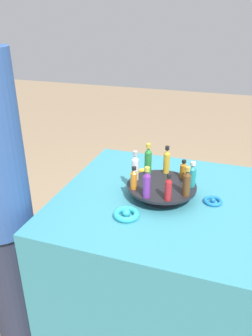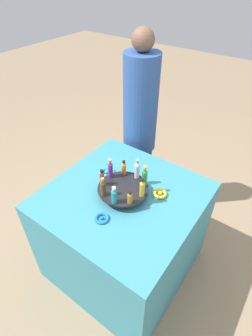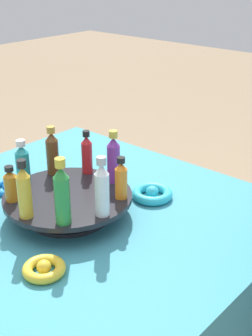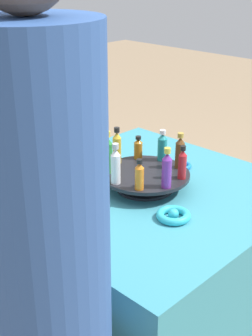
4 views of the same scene
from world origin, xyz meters
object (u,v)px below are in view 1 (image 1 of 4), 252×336
(bottle_brown, at_px, (187,183))
(bottle_teal, at_px, (192,175))
(display_stand, at_px, (161,189))
(bottle_amber, at_px, (183,170))
(bottle_green, at_px, (148,160))
(ribbon_bow_blue, at_px, (213,201))
(bottle_orange, at_px, (134,179))
(bottle_clear, at_px, (135,167))
(bottle_red, at_px, (168,188))
(bottle_purple, at_px, (147,184))
(ribbon_bow_gold, at_px, (145,173))
(bottle_gold, at_px, (167,161))
(ribbon_bow_teal, at_px, (126,214))

(bottle_brown, distance_m, bottle_teal, 0.09)
(display_stand, height_order, bottle_amber, bottle_amber)
(bottle_green, relative_size, ribbon_bow_blue, 1.82)
(bottle_orange, relative_size, bottle_amber, 1.20)
(bottle_orange, height_order, bottle_brown, bottle_brown)
(bottle_green, bearing_deg, bottle_orange, 173.94)
(bottle_clear, height_order, bottle_orange, bottle_clear)
(bottle_clear, xyz_separation_m, bottle_amber, (0.09, -0.21, -0.02))
(bottle_red, bearing_deg, bottle_purple, 93.94)
(bottle_red, xyz_separation_m, bottle_brown, (0.06, -0.06, 0.01))
(bottle_teal, bearing_deg, ribbon_bow_gold, 58.78)
(bottle_orange, xyz_separation_m, bottle_gold, (0.20, -0.10, 0.01))
(bottle_teal, bearing_deg, ribbon_bow_blue, -96.35)
(display_stand, bearing_deg, bottle_red, -156.06)
(bottle_gold, bearing_deg, bottle_clear, 133.94)
(bottle_red, bearing_deg, bottle_clear, 53.94)
(bottle_purple, distance_m, ribbon_bow_gold, 0.35)
(bottle_brown, height_order, ribbon_bow_blue, bottle_brown)
(ribbon_bow_blue, bearing_deg, ribbon_bow_teal, 125.02)
(bottle_amber, bearing_deg, bottle_clear, 113.94)
(bottle_amber, height_order, ribbon_bow_teal, bottle_amber)
(bottle_clear, height_order, bottle_amber, bottle_clear)
(bottle_orange, bearing_deg, bottle_brown, -86.06)
(display_stand, relative_size, bottle_gold, 2.29)
(bottle_clear, relative_size, ribbon_bow_teal, 1.30)
(bottle_brown, distance_m, bottle_amber, 0.17)
(bottle_orange, distance_m, ribbon_bow_teal, 0.17)
(bottle_red, bearing_deg, bottle_teal, -26.06)
(bottle_purple, bearing_deg, ribbon_bow_teal, 143.65)
(display_stand, relative_size, bottle_red, 2.66)
(bottle_brown, relative_size, bottle_amber, 1.50)
(display_stand, bearing_deg, ribbon_bow_blue, -84.98)
(bottle_orange, relative_size, bottle_red, 0.89)
(bottle_green, distance_m, bottle_brown, 0.26)
(ribbon_bow_blue, bearing_deg, bottle_brown, 124.77)
(bottle_red, bearing_deg, ribbon_bow_teal, 120.66)
(bottle_purple, bearing_deg, ribbon_bow_gold, 16.97)
(bottle_red, xyz_separation_m, bottle_gold, (0.25, 0.06, 0.01))
(bottle_amber, relative_size, bottle_gold, 0.64)
(bottle_green, distance_m, bottle_teal, 0.23)
(bottle_clear, xyz_separation_m, bottle_orange, (-0.09, -0.02, -0.02))
(ribbon_bow_blue, bearing_deg, bottle_orange, 105.42)
(bottle_green, xyz_separation_m, bottle_gold, (0.04, -0.08, -0.01))
(display_stand, distance_m, bottle_red, 0.15)
(display_stand, xyz_separation_m, bottle_teal, (0.03, -0.13, 0.08))
(ribbon_bow_gold, xyz_separation_m, ribbon_bow_teal, (-0.40, -0.04, 0.00))
(bottle_clear, relative_size, bottle_amber, 1.60)
(bottle_brown, distance_m, ribbon_bow_blue, 0.18)
(display_stand, bearing_deg, ribbon_bow_teal, 155.02)
(bottle_purple, bearing_deg, bottle_green, 13.94)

